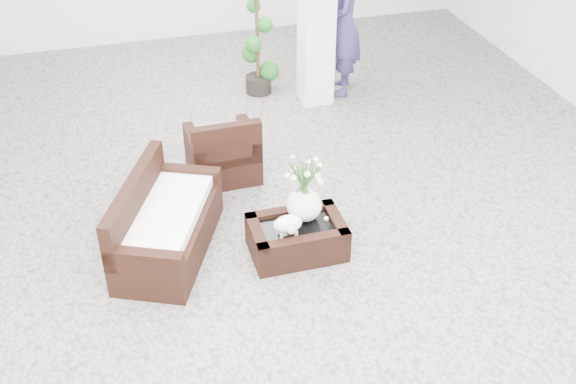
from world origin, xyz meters
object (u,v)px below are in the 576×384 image
object	(u,v)px
topiary	(257,42)
loveseat	(167,218)
armchair	(222,144)
coffee_table	(297,239)

from	to	relation	value
topiary	loveseat	bearing A→B (deg)	-118.04
armchair	coffee_table	bearing A→B (deg)	103.47
coffee_table	topiary	xyz separation A→B (m)	(0.47, 3.48, 0.58)
loveseat	armchair	bearing A→B (deg)	-8.18
coffee_table	topiary	distance (m)	3.56
coffee_table	loveseat	world-z (taller)	loveseat
loveseat	topiary	world-z (taller)	topiary
coffee_table	topiary	bearing A→B (deg)	82.24
armchair	topiary	xyz separation A→B (m)	(0.88, 1.91, 0.34)
armchair	topiary	size ratio (longest dim) A/B	0.54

